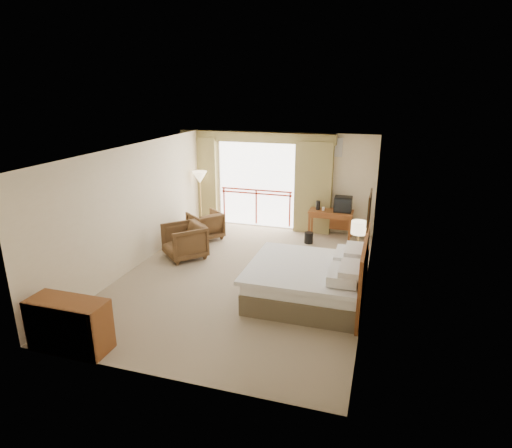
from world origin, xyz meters
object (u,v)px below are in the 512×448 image
(bed, at_px, (310,281))
(wastebasket, at_px, (309,238))
(armchair_far, at_px, (206,238))
(nightstand, at_px, (356,263))
(table_lamp, at_px, (359,228))
(tv, at_px, (343,204))
(side_table, at_px, (195,233))
(dresser, at_px, (69,325))
(armchair_near, at_px, (185,257))
(floor_lamp, at_px, (200,179))
(desk, at_px, (331,216))

(bed, distance_m, wastebasket, 3.08)
(wastebasket, bearing_deg, armchair_far, -170.81)
(nightstand, height_order, table_lamp, table_lamp)
(tv, distance_m, wastebasket, 1.25)
(side_table, distance_m, dresser, 4.51)
(table_lamp, height_order, wastebasket, table_lamp)
(tv, distance_m, dresser, 7.17)
(tv, distance_m, armchair_near, 4.26)
(floor_lamp, relative_size, dresser, 1.33)
(bed, bearing_deg, wastebasket, 100.49)
(armchair_near, bearing_deg, armchair_far, 136.10)
(bed, height_order, desk, bed)
(nightstand, relative_size, floor_lamp, 0.39)
(tv, bearing_deg, nightstand, -62.66)
(armchair_far, xyz_separation_m, floor_lamp, (-0.49, 0.82, 1.40))
(dresser, bearing_deg, tv, 66.25)
(nightstand, distance_m, desk, 2.55)
(tv, height_order, wastebasket, tv)
(wastebasket, distance_m, armchair_near, 3.19)
(side_table, bearing_deg, nightstand, -8.06)
(nightstand, xyz_separation_m, desk, (-0.86, 2.39, 0.27))
(bed, xyz_separation_m, floor_lamp, (-3.74, 3.40, 1.02))
(table_lamp, height_order, tv, table_lamp)
(armchair_near, distance_m, floor_lamp, 2.67)
(tv, xyz_separation_m, floor_lamp, (-3.94, -0.20, 0.45))
(armchair_near, bearing_deg, side_table, 134.37)
(bed, xyz_separation_m, wastebasket, (-0.56, 3.02, -0.23))
(nightstand, bearing_deg, floor_lamp, 158.78)
(wastebasket, bearing_deg, side_table, -155.68)
(side_table, xyz_separation_m, floor_lamp, (-0.54, 1.57, 1.00))
(armchair_near, relative_size, side_table, 1.54)
(tv, relative_size, armchair_near, 0.50)
(table_lamp, bearing_deg, desk, 110.20)
(floor_lamp, bearing_deg, armchair_far, -59.37)
(bed, distance_m, floor_lamp, 5.16)
(desk, height_order, floor_lamp, floor_lamp)
(desk, height_order, tv, tv)
(armchair_near, bearing_deg, tv, 78.48)
(desk, bearing_deg, armchair_far, -165.60)
(armchair_far, xyz_separation_m, armchair_near, (0.07, -1.38, 0.00))
(table_lamp, bearing_deg, armchair_far, 162.51)
(wastebasket, bearing_deg, desk, 53.88)
(table_lamp, bearing_deg, dresser, -134.80)
(nightstand, bearing_deg, armchair_far, 166.01)
(table_lamp, height_order, dresser, table_lamp)
(wastebasket, xyz_separation_m, side_table, (-2.63, -1.19, 0.25))
(side_table, bearing_deg, armchair_far, 94.38)
(wastebasket, height_order, dresser, dresser)
(wastebasket, relative_size, armchair_far, 0.36)
(bed, height_order, armchair_far, bed)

